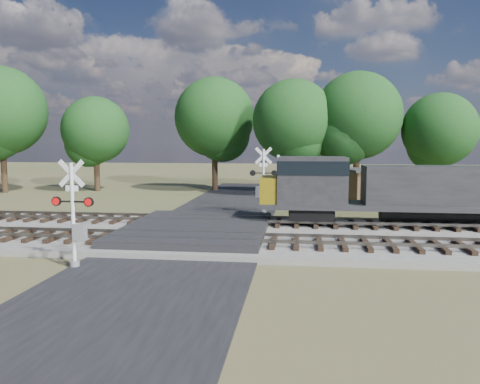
# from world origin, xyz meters

# --- Properties ---
(ground) EXTENTS (160.00, 160.00, 0.00)m
(ground) POSITION_xyz_m (0.00, 0.00, 0.00)
(ground) COLOR #49532C
(ground) RESTS_ON ground
(ballast_bed) EXTENTS (140.00, 10.00, 0.30)m
(ballast_bed) POSITION_xyz_m (10.00, 0.50, 0.15)
(ballast_bed) COLOR gray
(ballast_bed) RESTS_ON ground
(road) EXTENTS (7.00, 60.00, 0.08)m
(road) POSITION_xyz_m (0.00, 0.00, 0.04)
(road) COLOR black
(road) RESTS_ON ground
(crossing_panel) EXTENTS (7.00, 9.00, 0.62)m
(crossing_panel) POSITION_xyz_m (0.00, 0.50, 0.32)
(crossing_panel) COLOR #262628
(crossing_panel) RESTS_ON ground
(track_near) EXTENTS (140.00, 2.60, 0.33)m
(track_near) POSITION_xyz_m (3.12, -2.00, 0.41)
(track_near) COLOR black
(track_near) RESTS_ON ballast_bed
(track_far) EXTENTS (140.00, 2.60, 0.33)m
(track_far) POSITION_xyz_m (3.12, 3.00, 0.41)
(track_far) COLOR black
(track_far) RESTS_ON ballast_bed
(crossing_signal_near) EXTENTS (1.66, 0.36, 4.12)m
(crossing_signal_near) POSITION_xyz_m (-3.24, -5.88, 1.72)
(crossing_signal_near) COLOR silver
(crossing_signal_near) RESTS_ON ground
(crossing_signal_far) EXTENTS (1.79, 0.39, 4.44)m
(crossing_signal_far) POSITION_xyz_m (2.72, 8.01, 1.85)
(crossing_signal_far) COLOR silver
(crossing_signal_far) RESTS_ON ground
(equipment_shed) EXTENTS (5.04, 5.04, 2.77)m
(equipment_shed) POSITION_xyz_m (10.46, 13.46, 1.40)
(equipment_shed) COLOR #45311D
(equipment_shed) RESTS_ON ground
(treeline) EXTENTS (77.87, 12.00, 11.73)m
(treeline) POSITION_xyz_m (8.39, 19.73, 6.78)
(treeline) COLOR black
(treeline) RESTS_ON ground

